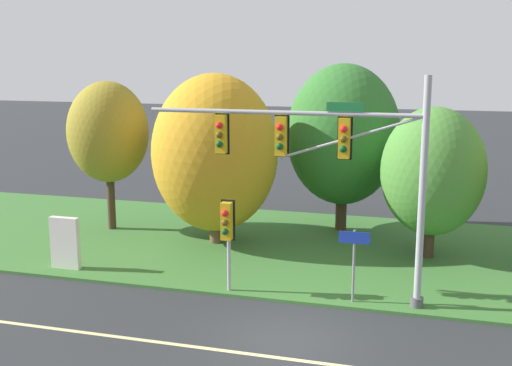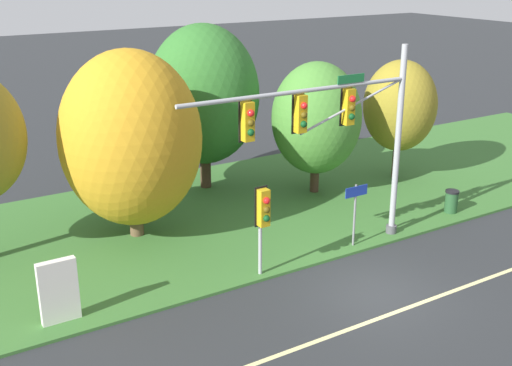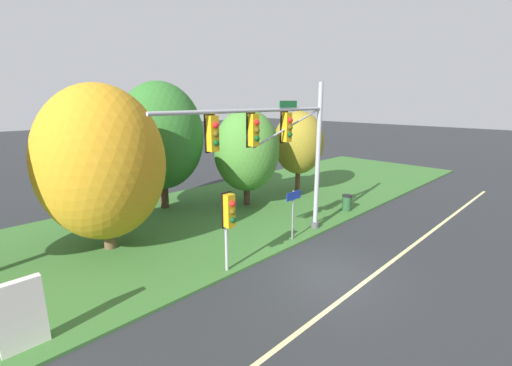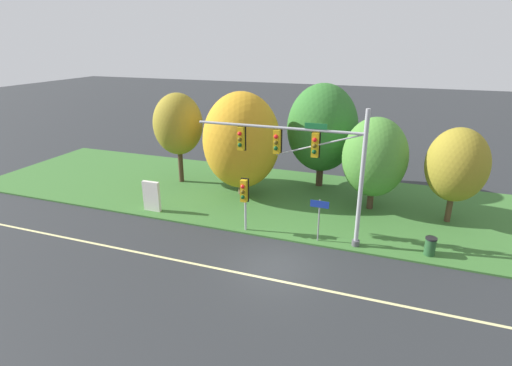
{
  "view_description": "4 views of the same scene",
  "coord_description": "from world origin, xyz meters",
  "px_view_note": "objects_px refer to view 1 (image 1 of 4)",
  "views": [
    {
      "loc": [
        3.73,
        -16.18,
        7.69
      ],
      "look_at": [
        -1.91,
        3.73,
        3.57
      ],
      "focal_mm": 45.0,
      "sensor_mm": 36.0,
      "label": 1
    },
    {
      "loc": [
        -12.64,
        -13.23,
        9.93
      ],
      "look_at": [
        -1.63,
        4.68,
        2.55
      ],
      "focal_mm": 45.0,
      "sensor_mm": 36.0,
      "label": 2
    },
    {
      "loc": [
        -10.17,
        -6.24,
        6.37
      ],
      "look_at": [
        -0.66,
        3.23,
        3.09
      ],
      "focal_mm": 24.0,
      "sensor_mm": 36.0,
      "label": 3
    },
    {
      "loc": [
        4.8,
        -15.85,
        10.16
      ],
      "look_at": [
        -2.11,
        3.24,
        2.8
      ],
      "focal_mm": 28.0,
      "sensor_mm": 36.0,
      "label": 4
    }
  ],
  "objects_px": {
    "info_kiosk": "(65,243)",
    "traffic_signal_mast": "(331,157)",
    "tree_nearest_road": "(108,132)",
    "pedestrian_signal_near_kerb": "(227,226)",
    "route_sign_post": "(354,254)",
    "tree_behind_signpost": "(343,135)",
    "tree_mid_verge": "(433,172)",
    "tree_left_of_mast": "(215,153)"
  },
  "relations": [
    {
      "from": "info_kiosk",
      "to": "traffic_signal_mast",
      "type": "bearing_deg",
      "value": -1.66
    },
    {
      "from": "tree_nearest_road",
      "to": "info_kiosk",
      "type": "xyz_separation_m",
      "value": [
        1.04,
        -5.38,
        -3.37
      ]
    },
    {
      "from": "traffic_signal_mast",
      "to": "pedestrian_signal_near_kerb",
      "type": "relative_size",
      "value": 2.89
    },
    {
      "from": "traffic_signal_mast",
      "to": "info_kiosk",
      "type": "bearing_deg",
      "value": 178.34
    },
    {
      "from": "route_sign_post",
      "to": "tree_nearest_road",
      "type": "relative_size",
      "value": 0.36
    },
    {
      "from": "traffic_signal_mast",
      "to": "pedestrian_signal_near_kerb",
      "type": "xyz_separation_m",
      "value": [
        -3.25,
        -0.4,
        -2.34
      ]
    },
    {
      "from": "traffic_signal_mast",
      "to": "pedestrian_signal_near_kerb",
      "type": "bearing_deg",
      "value": -173.05
    },
    {
      "from": "tree_behind_signpost",
      "to": "traffic_signal_mast",
      "type": "bearing_deg",
      "value": -84.3
    },
    {
      "from": "traffic_signal_mast",
      "to": "info_kiosk",
      "type": "xyz_separation_m",
      "value": [
        -9.65,
        0.28,
        -3.61
      ]
    },
    {
      "from": "route_sign_post",
      "to": "info_kiosk",
      "type": "distance_m",
      "value": 10.47
    },
    {
      "from": "tree_behind_signpost",
      "to": "tree_nearest_road",
      "type": "bearing_deg",
      "value": -164.9
    },
    {
      "from": "tree_nearest_road",
      "to": "tree_mid_verge",
      "type": "distance_m",
      "value": 13.73
    },
    {
      "from": "pedestrian_signal_near_kerb",
      "to": "tree_mid_verge",
      "type": "bearing_deg",
      "value": 42.0
    },
    {
      "from": "tree_nearest_road",
      "to": "tree_behind_signpost",
      "type": "bearing_deg",
      "value": 15.1
    },
    {
      "from": "traffic_signal_mast",
      "to": "tree_nearest_road",
      "type": "bearing_deg",
      "value": 152.1
    },
    {
      "from": "tree_left_of_mast",
      "to": "tree_mid_verge",
      "type": "distance_m",
      "value": 8.53
    },
    {
      "from": "pedestrian_signal_near_kerb",
      "to": "info_kiosk",
      "type": "distance_m",
      "value": 6.56
    },
    {
      "from": "tree_mid_verge",
      "to": "info_kiosk",
      "type": "xyz_separation_m",
      "value": [
        -12.65,
        -4.96,
        -2.39
      ]
    },
    {
      "from": "pedestrian_signal_near_kerb",
      "to": "tree_nearest_road",
      "type": "xyz_separation_m",
      "value": [
        -7.43,
        6.05,
        2.1
      ]
    },
    {
      "from": "tree_behind_signpost",
      "to": "tree_mid_verge",
      "type": "bearing_deg",
      "value": -38.77
    },
    {
      "from": "traffic_signal_mast",
      "to": "tree_behind_signpost",
      "type": "xyz_separation_m",
      "value": [
        -0.83,
        8.32,
        -0.33
      ]
    },
    {
      "from": "tree_nearest_road",
      "to": "info_kiosk",
      "type": "bearing_deg",
      "value": -79.06
    },
    {
      "from": "info_kiosk",
      "to": "route_sign_post",
      "type": "bearing_deg",
      "value": -2.2
    },
    {
      "from": "pedestrian_signal_near_kerb",
      "to": "tree_behind_signpost",
      "type": "distance_m",
      "value": 9.26
    },
    {
      "from": "route_sign_post",
      "to": "tree_behind_signpost",
      "type": "relative_size",
      "value": 0.32
    },
    {
      "from": "tree_behind_signpost",
      "to": "tree_mid_verge",
      "type": "xyz_separation_m",
      "value": [
        3.84,
        -3.08,
        -0.89
      ]
    },
    {
      "from": "pedestrian_signal_near_kerb",
      "to": "route_sign_post",
      "type": "distance_m",
      "value": 4.11
    },
    {
      "from": "pedestrian_signal_near_kerb",
      "to": "tree_left_of_mast",
      "type": "xyz_separation_m",
      "value": [
        -2.26,
        5.3,
        1.52
      ]
    },
    {
      "from": "tree_left_of_mast",
      "to": "route_sign_post",
      "type": "bearing_deg",
      "value": -38.54
    },
    {
      "from": "tree_nearest_road",
      "to": "tree_behind_signpost",
      "type": "height_order",
      "value": "tree_behind_signpost"
    },
    {
      "from": "route_sign_post",
      "to": "tree_behind_signpost",
      "type": "bearing_deg",
      "value": 100.93
    },
    {
      "from": "tree_left_of_mast",
      "to": "tree_mid_verge",
      "type": "relative_size",
      "value": 1.2
    },
    {
      "from": "tree_behind_signpost",
      "to": "info_kiosk",
      "type": "xyz_separation_m",
      "value": [
        -8.81,
        -8.04,
        -3.28
      ]
    },
    {
      "from": "route_sign_post",
      "to": "tree_mid_verge",
      "type": "height_order",
      "value": "tree_mid_verge"
    },
    {
      "from": "tree_left_of_mast",
      "to": "tree_behind_signpost",
      "type": "height_order",
      "value": "tree_behind_signpost"
    },
    {
      "from": "route_sign_post",
      "to": "tree_mid_verge",
      "type": "distance_m",
      "value": 6.06
    },
    {
      "from": "info_kiosk",
      "to": "tree_left_of_mast",
      "type": "bearing_deg",
      "value": 48.22
    },
    {
      "from": "tree_behind_signpost",
      "to": "info_kiosk",
      "type": "height_order",
      "value": "tree_behind_signpost"
    },
    {
      "from": "route_sign_post",
      "to": "tree_behind_signpost",
      "type": "xyz_separation_m",
      "value": [
        -1.63,
        8.44,
        2.67
      ]
    },
    {
      "from": "pedestrian_signal_near_kerb",
      "to": "tree_behind_signpost",
      "type": "bearing_deg",
      "value": 74.49
    },
    {
      "from": "route_sign_post",
      "to": "traffic_signal_mast",
      "type": "bearing_deg",
      "value": 171.38
    },
    {
      "from": "traffic_signal_mast",
      "to": "info_kiosk",
      "type": "height_order",
      "value": "traffic_signal_mast"
    }
  ]
}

